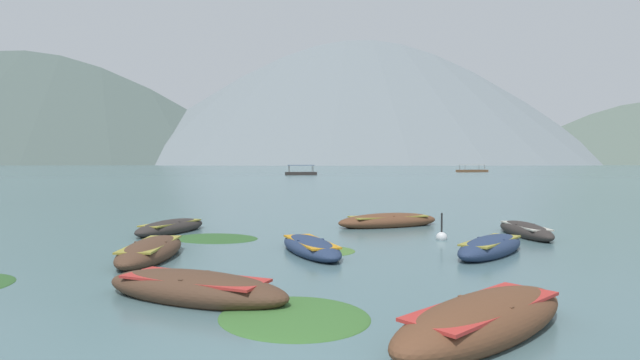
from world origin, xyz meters
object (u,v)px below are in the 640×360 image
object	(u,v)px
rowboat_5	(388,221)
ferry_0	(301,173)
rowboat_2	(151,251)
mooring_buoy	(442,237)
rowboat_8	(311,247)
ferry_1	(472,171)
rowboat_6	(491,247)
rowboat_3	(525,231)
rowboat_7	(171,227)
rowboat_0	(195,289)
rowboat_1	(485,320)

from	to	relation	value
rowboat_5	ferry_0	distance (m)	95.31
rowboat_2	mooring_buoy	distance (m)	9.57
rowboat_8	ferry_1	size ratio (longest dim) A/B	0.37
rowboat_5	rowboat_6	bearing A→B (deg)	-76.27
rowboat_5	mooring_buoy	xyz separation A→B (m)	(1.06, -3.79, -0.12)
rowboat_3	mooring_buoy	size ratio (longest dim) A/B	3.69
rowboat_2	rowboat_8	bearing A→B (deg)	6.21
rowboat_3	ferry_1	xyz separation A→B (m)	(51.74, 137.35, 0.25)
rowboat_6	ferry_1	size ratio (longest dim) A/B	0.33
rowboat_5	ferry_1	world-z (taller)	ferry_1
ferry_0	rowboat_7	bearing A→B (deg)	-95.06
rowboat_0	ferry_0	bearing A→B (deg)	86.77
rowboat_6	rowboat_0	bearing A→B (deg)	-151.15
rowboat_3	rowboat_8	xyz separation A→B (m)	(-8.02, -2.92, -0.01)
rowboat_3	ferry_0	xyz separation A→B (m)	(-4.56, 98.44, 0.26)
rowboat_6	mooring_buoy	xyz separation A→B (m)	(-0.55, 2.82, -0.11)
rowboat_8	rowboat_1	bearing A→B (deg)	-72.53
ferry_0	rowboat_2	bearing A→B (deg)	-94.46
rowboat_0	rowboat_5	xyz separation A→B (m)	(6.14, 10.88, 0.00)
rowboat_3	mooring_buoy	distance (m)	3.40
rowboat_1	ferry_1	bearing A→B (deg)	68.70
rowboat_6	mooring_buoy	size ratio (longest dim) A/B	3.52
rowboat_7	mooring_buoy	size ratio (longest dim) A/B	3.75
rowboat_0	rowboat_5	world-z (taller)	rowboat_5
rowboat_0	rowboat_8	world-z (taller)	rowboat_0
mooring_buoy	rowboat_5	bearing A→B (deg)	105.68
rowboat_2	ferry_1	size ratio (longest dim) A/B	0.38
rowboat_3	rowboat_7	size ratio (longest dim) A/B	0.99
rowboat_0	rowboat_2	distance (m)	4.77
rowboat_0	rowboat_2	size ratio (longest dim) A/B	1.00
rowboat_5	rowboat_2	bearing A→B (deg)	-141.13
rowboat_8	rowboat_5	bearing A→B (deg)	59.08
rowboat_6	rowboat_7	world-z (taller)	rowboat_6
rowboat_6	ferry_1	distance (m)	151.01
rowboat_7	ferry_1	xyz separation A→B (m)	(64.85, 135.49, 0.25)
rowboat_3	ferry_0	distance (m)	98.54
rowboat_8	mooring_buoy	xyz separation A→B (m)	(4.68, 2.25, -0.08)
rowboat_0	ferry_0	world-z (taller)	ferry_0
rowboat_0	rowboat_8	xyz separation A→B (m)	(2.52, 4.83, -0.04)
rowboat_7	rowboat_8	xyz separation A→B (m)	(5.09, -4.78, -0.01)
ferry_1	rowboat_1	bearing A→B (deg)	-111.30
rowboat_1	ferry_0	size ratio (longest dim) A/B	0.57
rowboat_3	rowboat_5	xyz separation A→B (m)	(-4.40, 3.13, 0.02)
mooring_buoy	rowboat_1	bearing A→B (deg)	-104.33
mooring_buoy	rowboat_0	bearing A→B (deg)	-135.48
rowboat_0	rowboat_2	xyz separation A→B (m)	(-1.96, 4.35, -0.01)
rowboat_1	rowboat_2	bearing A→B (deg)	135.13
rowboat_1	mooring_buoy	bearing A→B (deg)	75.67
rowboat_2	rowboat_6	distance (m)	9.71
rowboat_0	rowboat_6	distance (m)	8.86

